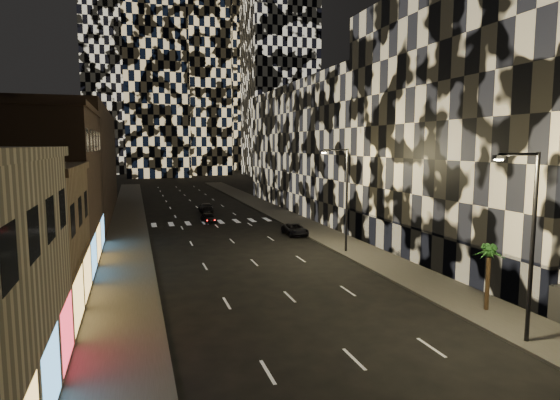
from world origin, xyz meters
TOP-DOWN VIEW (x-y plane):
  - sidewalk_left at (-10.00, 50.00)m, footprint 4.00×120.00m
  - sidewalk_right at (10.00, 50.00)m, footprint 4.00×120.00m
  - curb_left at (-7.90, 50.00)m, footprint 0.20×120.00m
  - curb_right at (7.90, 50.00)m, footprint 0.20×120.00m
  - retail_brown at (-17.00, 33.50)m, footprint 10.00×15.00m
  - retail_filler_left at (-17.00, 60.00)m, footprint 10.00×40.00m
  - midrise_right at (20.00, 24.50)m, footprint 16.00×25.00m
  - midrise_base at (12.30, 24.50)m, footprint 0.60×25.00m
  - midrise_filler_right at (20.00, 57.00)m, footprint 16.00×40.00m
  - tower_right_mid at (35.00, 135.00)m, footprint 20.00×20.00m
  - tower_center_low at (-2.00, 140.00)m, footprint 18.00×18.00m
  - streetlight_near at (8.35, 10.00)m, footprint 2.55×0.25m
  - streetlight_far at (8.35, 30.00)m, footprint 2.55×0.25m
  - car_dark_midlane at (-0.50, 49.79)m, footprint 1.87×3.76m
  - car_dark_oncoming at (0.56, 59.03)m, footprint 1.96×4.52m
  - car_dark_rightlane at (7.00, 39.02)m, footprint 2.13×4.40m
  - palm_tree at (9.85, 14.13)m, footprint 1.93×1.91m

SIDE VIEW (x-z plane):
  - sidewalk_left at x=-10.00m, z-range 0.00..0.15m
  - sidewalk_right at x=10.00m, z-range 0.00..0.15m
  - curb_left at x=-7.90m, z-range 0.00..0.15m
  - curb_right at x=7.90m, z-range 0.00..0.15m
  - car_dark_rightlane at x=7.00m, z-range 0.00..1.21m
  - car_dark_midlane at x=-0.50m, z-range 0.00..1.23m
  - car_dark_oncoming at x=0.56m, z-range 0.00..1.29m
  - midrise_base at x=12.30m, z-range 0.00..3.00m
  - palm_tree at x=9.85m, z-range 1.38..5.16m
  - streetlight_near at x=8.35m, z-range 0.85..9.85m
  - streetlight_far at x=8.35m, z-range 0.85..9.85m
  - retail_brown at x=-17.00m, z-range 0.00..12.00m
  - retail_filler_left at x=-17.00m, z-range 0.00..14.00m
  - midrise_filler_right at x=20.00m, z-range 0.00..18.00m
  - midrise_right at x=20.00m, z-range 0.00..22.00m
  - tower_center_low at x=-2.00m, z-range 0.00..95.00m
  - tower_right_mid at x=35.00m, z-range 0.00..100.00m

